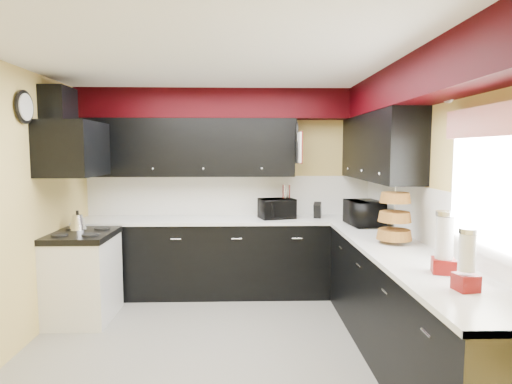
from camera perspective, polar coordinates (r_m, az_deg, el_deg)
ground at (r=4.07m, az=-4.30°, el=-20.15°), size 3.60×3.60×0.00m
wall_back at (r=5.49m, az=-3.54°, el=0.15°), size 3.60×0.06×2.50m
wall_right at (r=4.04m, az=22.01°, el=-2.17°), size 0.06×3.60×2.50m
wall_left at (r=4.20m, az=-29.83°, el=-2.22°), size 0.06×3.60×2.50m
ceiling at (r=3.74m, az=-4.59°, el=16.88°), size 3.60×3.60×0.06m
cab_back at (r=5.33m, az=-3.60°, el=-8.74°), size 3.60×0.60×0.90m
cab_right at (r=3.84m, az=19.18°, el=-14.75°), size 0.60×3.00×0.90m
counter_back at (r=5.24m, az=-3.63°, el=-3.75°), size 3.62×0.64×0.04m
counter_right at (r=3.71m, az=19.41°, el=-7.91°), size 0.64×3.02×0.04m
splash_back at (r=5.49m, az=-3.54°, el=-0.48°), size 3.60×0.02×0.50m
splash_right at (r=4.04m, az=21.85°, el=-3.01°), size 0.02×3.60×0.50m
upper_back at (r=5.33m, az=-9.04°, el=5.86°), size 2.60×0.35×0.70m
upper_right at (r=4.79m, az=15.98°, el=5.76°), size 0.35×1.80×0.70m
soffit_back at (r=5.32m, az=-3.68°, el=11.58°), size 3.60×0.36×0.35m
soffit_right at (r=3.81m, az=21.17°, el=13.65°), size 0.36×3.24×0.35m
stove at (r=4.91m, az=-22.02°, el=-10.64°), size 0.60×0.75×0.86m
cooktop at (r=4.80m, az=-22.22°, el=-5.36°), size 0.62×0.77×0.06m
hood at (r=4.74m, az=-23.18°, el=5.29°), size 0.50×0.78×0.55m
hood_duct at (r=4.81m, az=-24.83°, el=10.24°), size 0.24×0.40×0.40m
window at (r=3.20m, az=28.41°, el=1.07°), size 0.03×0.86×0.96m
valance at (r=3.18m, az=27.88°, el=8.29°), size 0.04×0.88×0.20m
pan_top at (r=5.26m, az=5.37°, el=8.09°), size 0.03×0.22×0.40m
pan_mid at (r=5.12m, az=5.53°, el=5.36°), size 0.03×0.28×0.46m
pan_low at (r=5.38m, az=5.18°, el=5.05°), size 0.03×0.24×0.42m
cut_board at (r=5.01m, az=5.82°, el=5.92°), size 0.03×0.26×0.35m
baskets at (r=3.99m, az=18.00°, el=-3.14°), size 0.27×0.27×0.50m
clock at (r=4.39m, az=-28.50°, el=9.93°), size 0.03×0.30×0.30m
deco_plate at (r=3.71m, az=24.36°, el=12.60°), size 0.03×0.24×0.24m
toaster_oven at (r=5.22m, az=2.84°, el=-2.22°), size 0.49×0.44×0.24m
microwave at (r=4.88m, az=14.26°, el=-2.74°), size 0.38×0.52×0.27m
utensil_crock at (r=5.29m, az=4.05°, el=-2.47°), size 0.21×0.21×0.18m
knife_block at (r=5.29m, az=8.20°, el=-2.45°), size 0.11×0.14×0.19m
kettle at (r=4.98m, az=-22.68°, el=-3.72°), size 0.23×0.23×0.16m
dispenser_a at (r=3.14m, az=23.81°, el=-6.39°), size 0.18×0.18×0.40m
dispenser_b at (r=2.82m, az=26.28°, el=-8.53°), size 0.14×0.14×0.33m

